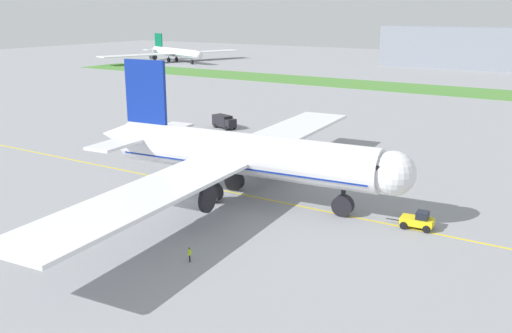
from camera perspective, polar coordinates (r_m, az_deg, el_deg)
name	(u,v)px	position (r m, az deg, el deg)	size (l,w,h in m)	color
ground_plane	(224,190)	(83.01, -3.27, -2.37)	(600.00, 600.00, 0.00)	gray
apron_taxi_line	(223,190)	(82.85, -3.35, -2.40)	(280.00, 0.36, 0.01)	yellow
grass_median_strip	(448,91)	(194.98, 18.65, 7.20)	(320.00, 24.00, 0.10)	#4C8438
airliner_foreground	(239,155)	(77.61, -1.72, 1.19)	(48.07, 74.61, 18.46)	white
pushback_tug	(418,220)	(71.14, 15.91, -5.22)	(5.71, 2.72, 2.19)	yellow
ground_crew_wingwalker_port	(190,253)	(60.12, -6.67, -8.60)	(0.41, 0.52, 1.62)	black
ground_crew_marshaller_front	(114,203)	(76.81, -14.05, -3.55)	(0.40, 0.52, 1.61)	black
service_truck_baggage_loader	(224,121)	(126.04, -3.21, 4.54)	(6.36, 4.00, 2.83)	black
parked_airliner_far_left	(175,53)	(291.14, -8.15, 11.22)	(45.73, 75.60, 13.45)	white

